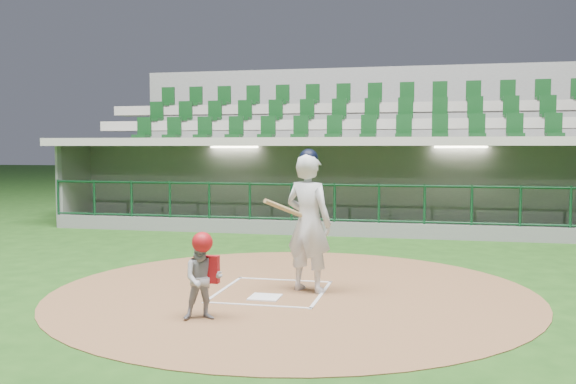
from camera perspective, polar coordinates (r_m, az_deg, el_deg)
name	(u,v)px	position (r m, az deg, el deg)	size (l,w,h in m)	color
ground	(277,288)	(9.95, -1.02, -8.55)	(120.00, 120.00, 0.00)	#1A4112
dirt_circle	(293,292)	(9.70, 0.44, -8.85)	(7.20, 7.20, 0.01)	brown
home_plate	(265,297)	(9.29, -2.06, -9.33)	(0.43, 0.43, 0.02)	white
batter_box_chalk	(272,291)	(9.66, -1.45, -8.83)	(1.55, 1.80, 0.01)	silver
dugout_structure	(351,192)	(17.44, 5.60, 0.01)	(16.40, 3.70, 3.00)	slate
seating_deck	(358,171)	(20.49, 6.23, 1.91)	(17.00, 6.72, 5.15)	gray
batter	(308,221)	(9.53, 1.83, -2.62)	(0.98, 1.01, 2.13)	silver
catcher	(203,276)	(8.13, -7.58, -7.38)	(0.61, 0.55, 1.10)	#96969B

